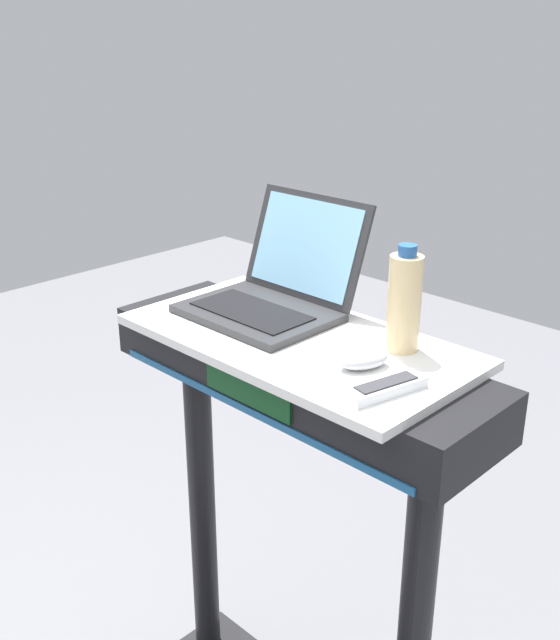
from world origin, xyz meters
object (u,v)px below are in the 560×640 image
Objects in this scene: laptop at (274,290)px; computer_mouse at (363,359)px; tv_remote at (386,388)px; water_bottle at (404,302)px.

computer_mouse is at bearing -14.24° from laptop.
computer_mouse is 0.60× the size of tv_remote.
laptop is at bearing -174.87° from water_bottle.
tv_remote is at bearing -61.76° from water_bottle.
computer_mouse is 0.11m from tv_remote.
water_bottle reaches higher than tv_remote.
tv_remote is at bearing -8.53° from computer_mouse.
laptop is 3.25× the size of computer_mouse.
water_bottle reaches higher than computer_mouse.
tv_remote is at bearing -17.92° from laptop.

